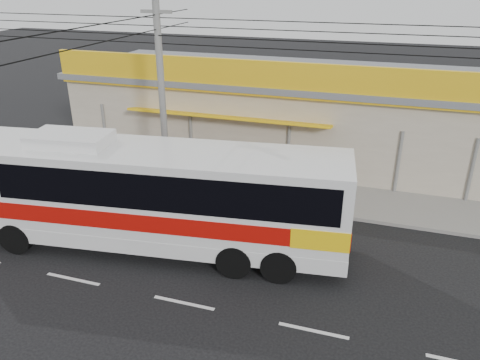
# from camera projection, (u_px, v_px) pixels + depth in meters

# --- Properties ---
(ground) EXTENTS (120.00, 120.00, 0.00)m
(ground) POSITION_uv_depth(u_px,v_px,m) (213.00, 259.00, 16.54)
(ground) COLOR black
(ground) RESTS_ON ground
(sidewalk) EXTENTS (30.00, 3.20, 0.15)m
(sidewalk) POSITION_uv_depth(u_px,v_px,m) (259.00, 189.00, 21.73)
(sidewalk) COLOR gray
(sidewalk) RESTS_ON ground
(lane_markings) EXTENTS (50.00, 0.12, 0.01)m
(lane_markings) POSITION_uv_depth(u_px,v_px,m) (184.00, 303.00, 14.36)
(lane_markings) COLOR silver
(lane_markings) RESTS_ON ground
(storefront_building) EXTENTS (22.60, 9.20, 5.70)m
(storefront_building) POSITION_uv_depth(u_px,v_px,m) (286.00, 112.00, 25.64)
(storefront_building) COLOR #ADA08B
(storefront_building) RESTS_ON ground
(coach_bus) EXTENTS (13.95, 4.57, 4.22)m
(coach_bus) POSITION_uv_depth(u_px,v_px,m) (158.00, 192.00, 16.38)
(coach_bus) COLOR silver
(coach_bus) RESTS_ON ground
(motorbike_red) EXTENTS (1.70, 0.86, 0.85)m
(motorbike_red) POSITION_uv_depth(u_px,v_px,m) (174.00, 172.00, 22.35)
(motorbike_red) COLOR maroon
(motorbike_red) RESTS_ON sidewalk
(motorbike_dark) EXTENTS (2.06, 0.97, 1.20)m
(motorbike_dark) POSITION_uv_depth(u_px,v_px,m) (46.00, 156.00, 23.71)
(motorbike_dark) COLOR black
(motorbike_dark) RESTS_ON sidewalk
(utility_pole) EXTENTS (34.00, 14.00, 8.78)m
(utility_pole) POSITION_uv_depth(u_px,v_px,m) (157.00, 29.00, 18.44)
(utility_pole) COLOR slate
(utility_pole) RESTS_ON ground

